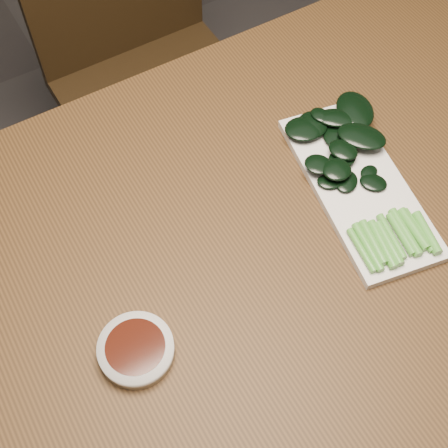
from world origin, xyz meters
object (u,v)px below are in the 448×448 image
at_px(table, 248,263).
at_px(serving_plate, 359,186).
at_px(chair_far, 146,66).
at_px(gai_lan, 354,162).
at_px(sauce_bowl, 136,350).

bearing_deg(table, serving_plate, -1.70).
height_order(chair_far, gai_lan, chair_far).
relative_size(sauce_bowl, gai_lan, 0.31).
height_order(chair_far, serving_plate, chair_far).
bearing_deg(serving_plate, chair_far, 96.04).
bearing_deg(sauce_bowl, gai_lan, 13.04).
bearing_deg(gai_lan, table, -172.71).
height_order(serving_plate, gai_lan, gai_lan).
relative_size(sauce_bowl, serving_plate, 0.29).
xyz_separation_m(table, sauce_bowl, (-0.23, -0.07, 0.08)).
bearing_deg(sauce_bowl, chair_far, 64.53).
xyz_separation_m(sauce_bowl, serving_plate, (0.43, 0.07, -0.01)).
xyz_separation_m(chair_far, sauce_bowl, (-0.35, -0.74, 0.27)).
height_order(table, sauce_bowl, sauce_bowl).
bearing_deg(serving_plate, gai_lan, 70.89).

